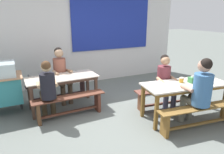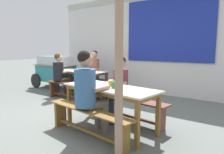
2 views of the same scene
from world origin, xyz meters
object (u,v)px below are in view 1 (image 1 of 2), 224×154
person_near_front (200,89)px  dining_table_far (62,80)px  person_center_facing (61,72)px  bench_far_front (70,104)px  bench_near_back (169,94)px  dining_table_near (185,87)px  bench_near_front (200,115)px  person_right_near_table (165,80)px  tissue_box (192,80)px  condiment_jar (181,80)px  bench_far_back (58,89)px  person_left_back_turned (48,87)px

person_near_front → dining_table_far: bearing=136.8°
dining_table_far → person_center_facing: bearing=81.0°
bench_far_front → bench_near_back: same height
person_center_facing → bench_near_back: bearing=-33.7°
bench_far_front → dining_table_far: bearing=92.4°
dining_table_near → bench_near_front: (-0.06, -0.50, -0.37)m
person_right_near_table → tissue_box: (0.31, -0.46, 0.10)m
condiment_jar → person_near_front: bearing=-95.8°
bench_far_back → bench_far_front: (0.04, -1.01, 0.00)m
person_left_back_turned → condiment_jar: bearing=-21.4°
dining_table_near → bench_far_back: 2.97m
bench_far_back → bench_far_front: size_ratio=1.00×
bench_near_back → bench_far_back: bearing=146.0°
bench_near_back → tissue_box: bearing=-78.1°
person_center_facing → bench_far_back: bearing=140.0°
bench_far_front → person_left_back_turned: size_ratio=1.21×
bench_far_back → bench_far_front: same height
person_near_front → bench_near_front: bearing=-66.7°
dining_table_far → bench_near_back: (2.20, -1.00, -0.35)m
dining_table_near → person_left_back_turned: size_ratio=1.45×
bench_near_back → person_center_facing: 2.60m
bench_near_front → tissue_box: size_ratio=11.03×
bench_near_front → person_right_near_table: bearing=95.0°
person_left_back_turned → person_center_facing: size_ratio=0.95×
tissue_box → person_near_front: bearing=-121.1°
bench_far_front → condiment_jar: bearing=-23.6°
bench_far_back → tissue_box: 3.12m
bench_far_back → condiment_jar: (2.13, -1.92, 0.50)m
person_near_front → tissue_box: 0.49m
tissue_box → dining_table_far: bearing=146.9°
dining_table_far → person_left_back_turned: 0.58m
dining_table_far → bench_far_front: dining_table_far is taller
bench_far_front → bench_near_front: same height
dining_table_far → bench_far_back: bearing=92.4°
bench_near_front → bench_near_back: bearing=83.3°
person_near_front → person_center_facing: (-1.99, 2.36, -0.03)m
bench_far_back → person_right_near_table: person_right_near_table is taller
bench_far_back → tissue_box: bearing=-40.8°
person_left_back_turned → person_near_front: person_near_front is taller
bench_near_back → person_near_front: bearing=-98.9°
bench_near_back → person_near_front: 1.05m
person_near_front → person_center_facing: bearing=130.2°
tissue_box → person_center_facing: bearing=139.2°
dining_table_far → bench_far_back: (-0.02, 0.50, -0.37)m
bench_far_front → person_center_facing: bearing=87.1°
dining_table_far → bench_far_front: 0.62m
person_right_near_table → person_near_front: 0.88m
person_right_near_table → bench_near_back: bearing=15.4°
dining_table_near → condiment_jar: condiment_jar is taller
bench_far_back → person_left_back_turned: 1.09m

